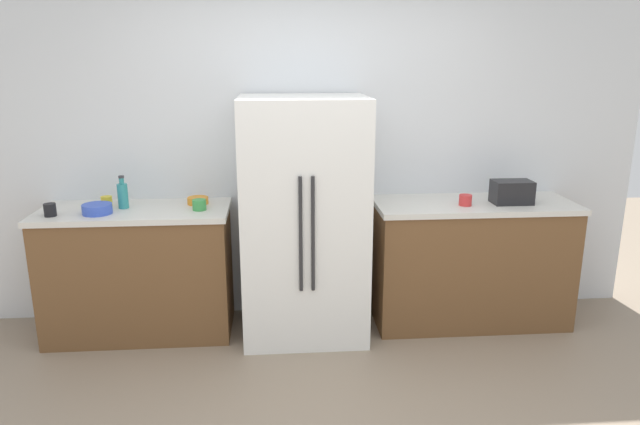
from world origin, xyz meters
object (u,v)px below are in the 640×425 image
Objects in this scene: cup_a at (199,205)px; refrigerator at (304,219)px; cup_d at (465,200)px; cup_b at (107,201)px; bowl_b at (97,209)px; bottle_a at (123,195)px; bowl_a at (198,201)px; toaster at (512,192)px; cup_c at (50,210)px.

refrigerator is at bearing -0.80° from cup_a.
cup_d reaches higher than cup_a.
cup_b is 2.56m from cup_d.
cup_a is at bearing 3.81° from bowl_b.
bottle_a is at bearing 44.76° from bowl_b.
cup_d is at bearing -5.90° from bowl_a.
bottle_a is 2.98× the size of cup_b.
cup_a is at bearing -179.77° from toaster.
cup_b is at bearing 166.51° from cup_a.
refrigerator is 8.65× the size of bowl_b.
bottle_a is 1.54× the size of bowl_a.
bottle_a is at bearing 177.19° from cup_d.
cup_c is at bearing -141.00° from cup_b.
toaster is 3.59× the size of cup_b.
refrigerator is 18.00× the size of cup_a.
toaster reaches higher than bowl_b.
toaster is at bearing 1.65° from cup_c.
refrigerator reaches higher than cup_c.
bottle_a is (-2.77, 0.09, 0.01)m from toaster.
refrigerator is at bearing 179.29° from cup_d.
bottle_a reaches higher than cup_a.
cup_c is 2.86m from cup_d.
toaster is 2.78m from bottle_a.
bowl_b is at bearing -178.94° from toaster.
bowl_b is (-2.56, -0.02, -0.01)m from cup_d.
toaster is at bearing -4.15° from bowl_a.
cup_d reaches higher than bowl_a.
cup_a reaches higher than bowl_b.
cup_a is at bearing -9.96° from bottle_a.
cup_b is 0.52× the size of bowl_a.
bowl_a is at bearing 15.28° from cup_c.
bottle_a is 0.21m from bowl_b.
cup_c is at bearing -157.79° from bottle_a.
cup_a is (0.54, -0.09, -0.06)m from bottle_a.
refrigerator reaches higher than bowl_a.
toaster is 2.24m from cup_a.
cup_a reaches higher than bowl_a.
bottle_a is at bearing 170.04° from cup_a.
toaster is 2.92m from bowl_b.
cup_b is at bearing -178.87° from bowl_a.
cup_a is 1.05× the size of cup_d.
bottle_a reaches higher than cup_c.
refrigerator is 0.74m from cup_a.
refrigerator reaches higher than toaster.
cup_a is 0.48× the size of bowl_b.
refrigerator is 1.52m from toaster.
toaster is at bearing 0.73° from refrigerator.
toaster reaches higher than bowl_a.
bottle_a is 2.44× the size of cup_a.
cup_a is 0.98m from cup_c.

